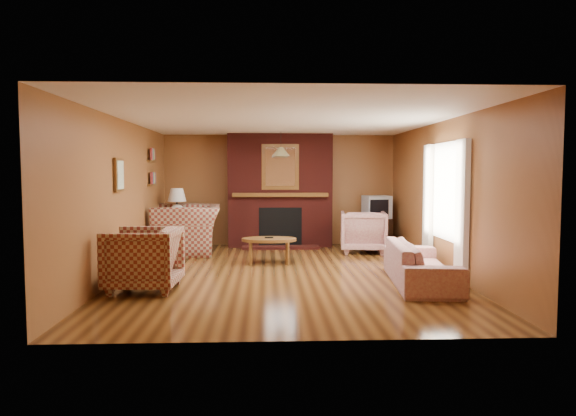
{
  "coord_description": "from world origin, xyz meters",
  "views": [
    {
      "loc": [
        -0.29,
        -7.98,
        1.59
      ],
      "look_at": [
        0.07,
        0.6,
        0.99
      ],
      "focal_mm": 32.0,
      "sensor_mm": 36.0,
      "label": 1
    }
  ],
  "objects_px": {
    "plaid_loveseat": "(187,229)",
    "plaid_armchair": "(143,259)",
    "fireplace": "(280,191)",
    "side_table": "(177,235)",
    "coffee_table": "(269,241)",
    "table_lamp": "(177,202)",
    "floral_armchair": "(363,232)",
    "crt_tv": "(377,207)",
    "floral_sofa": "(421,264)",
    "tv_stand": "(376,232)"
  },
  "relations": [
    {
      "from": "fireplace",
      "to": "coffee_table",
      "type": "relative_size",
      "value": 2.52
    },
    {
      "from": "plaid_loveseat",
      "to": "floral_sofa",
      "type": "xyz_separation_m",
      "value": [
        3.75,
        -2.98,
        -0.18
      ]
    },
    {
      "from": "fireplace",
      "to": "floral_sofa",
      "type": "bearing_deg",
      "value": -63.68
    },
    {
      "from": "table_lamp",
      "to": "floral_armchair",
      "type": "bearing_deg",
      "value": -5.39
    },
    {
      "from": "floral_sofa",
      "to": "floral_armchair",
      "type": "xyz_separation_m",
      "value": [
        -0.27,
        2.95,
        0.12
      ]
    },
    {
      "from": "plaid_loveseat",
      "to": "coffee_table",
      "type": "bearing_deg",
      "value": 46.99
    },
    {
      "from": "fireplace",
      "to": "floral_armchair",
      "type": "distance_m",
      "value": 2.01
    },
    {
      "from": "floral_armchair",
      "to": "coffee_table",
      "type": "distance_m",
      "value": 2.24
    },
    {
      "from": "table_lamp",
      "to": "fireplace",
      "type": "bearing_deg",
      "value": 14.29
    },
    {
      "from": "fireplace",
      "to": "plaid_loveseat",
      "type": "distance_m",
      "value": 2.16
    },
    {
      "from": "fireplace",
      "to": "floral_sofa",
      "type": "distance_m",
      "value": 4.38
    },
    {
      "from": "coffee_table",
      "to": "tv_stand",
      "type": "height_order",
      "value": "tv_stand"
    },
    {
      "from": "plaid_loveseat",
      "to": "crt_tv",
      "type": "height_order",
      "value": "crt_tv"
    },
    {
      "from": "coffee_table",
      "to": "tv_stand",
      "type": "distance_m",
      "value": 2.99
    },
    {
      "from": "plaid_loveseat",
      "to": "fireplace",
      "type": "bearing_deg",
      "value": 109.66
    },
    {
      "from": "table_lamp",
      "to": "tv_stand",
      "type": "distance_m",
      "value": 4.22
    },
    {
      "from": "fireplace",
      "to": "table_lamp",
      "type": "xyz_separation_m",
      "value": [
        -2.1,
        -0.53,
        -0.19
      ]
    },
    {
      "from": "plaid_armchair",
      "to": "coffee_table",
      "type": "xyz_separation_m",
      "value": [
        1.7,
        1.97,
        -0.03
      ]
    },
    {
      "from": "floral_sofa",
      "to": "coffee_table",
      "type": "relative_size",
      "value": 2.12
    },
    {
      "from": "fireplace",
      "to": "side_table",
      "type": "height_order",
      "value": "fireplace"
    },
    {
      "from": "plaid_armchair",
      "to": "fireplace",
      "type": "bearing_deg",
      "value": 156.72
    },
    {
      "from": "fireplace",
      "to": "side_table",
      "type": "distance_m",
      "value": 2.33
    },
    {
      "from": "plaid_loveseat",
      "to": "plaid_armchair",
      "type": "height_order",
      "value": "plaid_loveseat"
    },
    {
      "from": "plaid_loveseat",
      "to": "coffee_table",
      "type": "relative_size",
      "value": 1.53
    },
    {
      "from": "plaid_armchair",
      "to": "floral_sofa",
      "type": "height_order",
      "value": "plaid_armchair"
    },
    {
      "from": "plaid_armchair",
      "to": "tv_stand",
      "type": "bearing_deg",
      "value": 136.48
    },
    {
      "from": "plaid_armchair",
      "to": "crt_tv",
      "type": "relative_size",
      "value": 1.62
    },
    {
      "from": "fireplace",
      "to": "plaid_armchair",
      "type": "distance_m",
      "value": 4.57
    },
    {
      "from": "floral_armchair",
      "to": "crt_tv",
      "type": "xyz_separation_m",
      "value": [
        0.42,
        0.7,
        0.44
      ]
    },
    {
      "from": "crt_tv",
      "to": "floral_armchair",
      "type": "bearing_deg",
      "value": -120.8
    },
    {
      "from": "coffee_table",
      "to": "plaid_loveseat",
      "type": "bearing_deg",
      "value": 142.29
    },
    {
      "from": "plaid_armchair",
      "to": "crt_tv",
      "type": "distance_m",
      "value": 5.59
    },
    {
      "from": "coffee_table",
      "to": "table_lamp",
      "type": "height_order",
      "value": "table_lamp"
    },
    {
      "from": "floral_armchair",
      "to": "table_lamp",
      "type": "bearing_deg",
      "value": 2.06
    },
    {
      "from": "tv_stand",
      "to": "crt_tv",
      "type": "relative_size",
      "value": 1.06
    },
    {
      "from": "tv_stand",
      "to": "crt_tv",
      "type": "xyz_separation_m",
      "value": [
        0.0,
        -0.01,
        0.55
      ]
    },
    {
      "from": "fireplace",
      "to": "floral_sofa",
      "type": "relative_size",
      "value": 1.19
    },
    {
      "from": "side_table",
      "to": "tv_stand",
      "type": "relative_size",
      "value": 1.05
    },
    {
      "from": "plaid_armchair",
      "to": "side_table",
      "type": "relative_size",
      "value": 1.45
    },
    {
      "from": "crt_tv",
      "to": "table_lamp",
      "type": "bearing_deg",
      "value": -175.26
    },
    {
      "from": "plaid_loveseat",
      "to": "plaid_armchair",
      "type": "xyz_separation_m",
      "value": [
        -0.1,
        -3.21,
        -0.05
      ]
    },
    {
      "from": "plaid_loveseat",
      "to": "crt_tv",
      "type": "distance_m",
      "value": 3.98
    },
    {
      "from": "table_lamp",
      "to": "coffee_table",
      "type": "bearing_deg",
      "value": -40.2
    },
    {
      "from": "floral_sofa",
      "to": "side_table",
      "type": "distance_m",
      "value": 5.19
    },
    {
      "from": "side_table",
      "to": "table_lamp",
      "type": "height_order",
      "value": "table_lamp"
    },
    {
      "from": "floral_armchair",
      "to": "crt_tv",
      "type": "relative_size",
      "value": 1.56
    },
    {
      "from": "floral_armchair",
      "to": "side_table",
      "type": "height_order",
      "value": "floral_armchair"
    },
    {
      "from": "tv_stand",
      "to": "plaid_armchair",
      "type": "bearing_deg",
      "value": -140.39
    },
    {
      "from": "fireplace",
      "to": "plaid_armchair",
      "type": "bearing_deg",
      "value": -115.61
    },
    {
      "from": "floral_sofa",
      "to": "plaid_loveseat",
      "type": "bearing_deg",
      "value": 57.43
    }
  ]
}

